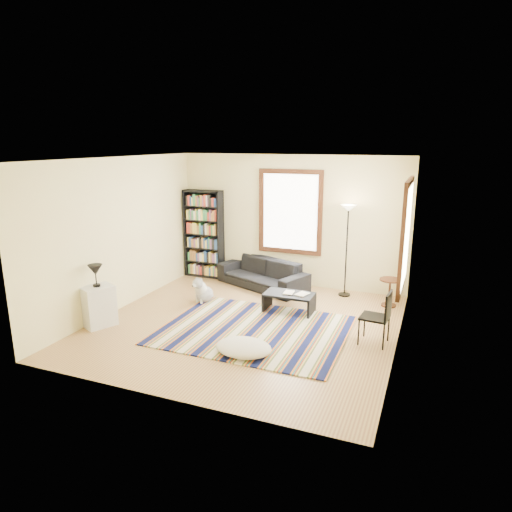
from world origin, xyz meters
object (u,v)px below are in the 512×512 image
at_px(side_table, 389,293).
at_px(white_cabinet, 99,306).
at_px(bookshelf, 204,234).
at_px(floor_cushion, 244,347).
at_px(floor_lamp, 346,251).
at_px(dog, 204,289).
at_px(coffee_table, 289,303).
at_px(folding_chair, 375,317).
at_px(sofa, 262,273).

distance_m(side_table, white_cabinet, 5.30).
bearing_deg(side_table, bookshelf, 173.58).
relative_size(floor_cushion, side_table, 1.59).
relative_size(bookshelf, floor_lamp, 1.08).
height_order(white_cabinet, dog, white_cabinet).
height_order(coffee_table, floor_lamp, floor_lamp).
xyz_separation_m(white_cabinet, dog, (1.11, 1.72, -0.09)).
bearing_deg(bookshelf, folding_chair, -28.54).
distance_m(sofa, side_table, 2.68).
bearing_deg(bookshelf, sofa, -9.95).
bearing_deg(folding_chair, bookshelf, 157.02).
distance_m(bookshelf, folding_chair, 4.77).
relative_size(bookshelf, coffee_table, 2.22).
bearing_deg(coffee_table, white_cabinet, -147.37).
distance_m(folding_chair, white_cabinet, 4.57).
bearing_deg(coffee_table, floor_lamp, 59.43).
bearing_deg(coffee_table, folding_chair, -25.76).
relative_size(floor_lamp, folding_chair, 2.16).
relative_size(coffee_table, floor_cushion, 1.05).
bearing_deg(floor_cushion, bookshelf, 125.80).
relative_size(sofa, side_table, 3.80).
bearing_deg(dog, sofa, 76.85).
bearing_deg(floor_cushion, dog, 131.71).
xyz_separation_m(floor_lamp, white_cabinet, (-3.59, -3.11, -0.58)).
bearing_deg(dog, white_cabinet, -107.04).
relative_size(floor_lamp, side_table, 3.44).
height_order(floor_lamp, folding_chair, floor_lamp).
bearing_deg(side_table, coffee_table, -149.22).
xyz_separation_m(coffee_table, dog, (-1.71, -0.09, 0.08)).
height_order(sofa, side_table, sofa).
bearing_deg(sofa, floor_lamp, 25.59).
bearing_deg(bookshelf, white_cabinet, -95.03).
bearing_deg(floor_lamp, floor_cushion, -105.26).
bearing_deg(coffee_table, bookshelf, 149.75).
distance_m(sofa, coffee_table, 1.57).
relative_size(coffee_table, side_table, 1.67).
bearing_deg(folding_chair, side_table, 93.96).
distance_m(sofa, white_cabinet, 3.52).
xyz_separation_m(sofa, floor_lamp, (1.76, 0.10, 0.63)).
distance_m(white_cabinet, dog, 2.05).
bearing_deg(white_cabinet, floor_cushion, 22.83).
bearing_deg(white_cabinet, folding_chair, 37.55).
bearing_deg(bookshelf, dog, -62.29).
bearing_deg(side_table, sofa, 175.63).
distance_m(side_table, folding_chair, 1.80).
xyz_separation_m(floor_lamp, folding_chair, (0.86, -2.09, -0.50)).
bearing_deg(white_cabinet, coffee_table, 57.29).
relative_size(bookshelf, folding_chair, 2.33).
height_order(floor_lamp, white_cabinet, floor_lamp).
bearing_deg(floor_cushion, white_cabinet, 178.17).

